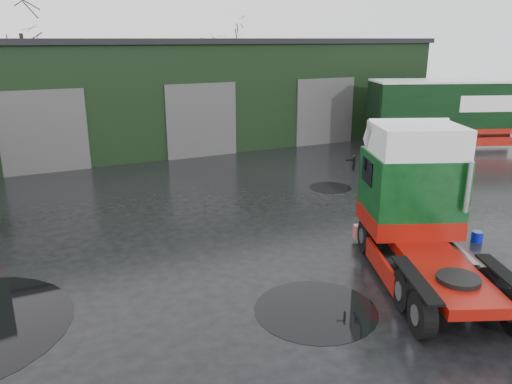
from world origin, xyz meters
TOP-DOWN VIEW (x-y plane):
  - ground at (0.00, 0.00)m, footprint 100.00×100.00m
  - warehouse at (2.00, 20.00)m, footprint 32.40×12.40m
  - hero_tractor at (2.19, -3.00)m, footprint 5.10×7.12m
  - lorry_right at (17.00, 9.00)m, footprint 15.43×7.99m
  - wash_bucket at (5.80, -1.43)m, footprint 0.38×0.38m
  - tree_back_a at (-6.00, 30.00)m, footprint 4.40×4.40m
  - tree_back_b at (10.00, 30.00)m, footprint 4.40×4.40m
  - puddle_0 at (-1.18, -2.77)m, footprint 3.01×3.01m
  - puddle_1 at (4.99, 5.76)m, footprint 1.84×1.84m

SIDE VIEW (x-z plane):
  - ground at x=0.00m, z-range 0.00..0.00m
  - puddle_0 at x=-1.18m, z-range 0.00..0.01m
  - puddle_1 at x=4.99m, z-range 0.00..0.01m
  - wash_bucket at x=5.80m, z-range 0.00..0.34m
  - lorry_right at x=17.00m, z-range 0.00..4.07m
  - hero_tractor at x=2.19m, z-range 0.00..4.07m
  - warehouse at x=2.00m, z-range 0.01..6.31m
  - tree_back_b at x=10.00m, z-range 0.00..7.50m
  - tree_back_a at x=-6.00m, z-range 0.00..9.50m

